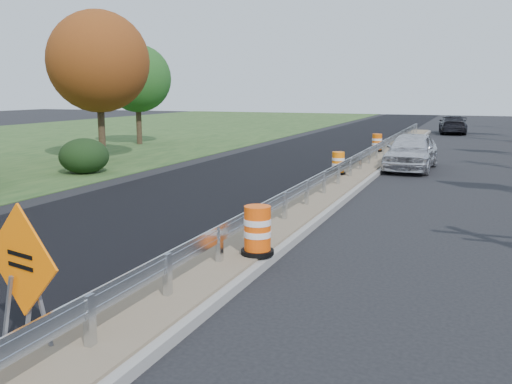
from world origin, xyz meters
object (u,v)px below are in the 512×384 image
(barrel_median_mid, at_px, (338,163))
(car_silver, at_px, (411,151))
(barrel_median_near, at_px, (257,231))
(barrel_median_far, at_px, (377,143))
(caution_sign, at_px, (26,318))
(car_dark_far, at_px, (453,124))

(barrel_median_mid, relative_size, car_silver, 0.18)
(barrel_median_near, height_order, barrel_median_far, barrel_median_near)
(barrel_median_near, bearing_deg, barrel_median_far, 92.96)
(caution_sign, xyz_separation_m, car_dark_far, (3.41, 43.30, 0.21))
(car_silver, relative_size, car_dark_far, 0.96)
(barrel_median_near, xyz_separation_m, car_silver, (1.29, 15.60, 0.13))
(barrel_median_near, bearing_deg, barrel_median_mid, 95.26)
(barrel_median_mid, height_order, car_silver, car_silver)
(car_dark_far, bearing_deg, car_silver, 83.31)
(caution_sign, relative_size, barrel_median_mid, 2.38)
(car_dark_far, bearing_deg, barrel_median_near, 82.11)
(car_dark_far, bearing_deg, barrel_median_far, 75.37)
(barrel_median_near, distance_m, barrel_median_far, 20.57)
(barrel_median_far, bearing_deg, barrel_median_mid, -90.00)
(caution_sign, distance_m, barrel_median_mid, 16.43)
(barrel_median_far, bearing_deg, caution_sign, -90.79)
(barrel_median_near, distance_m, car_silver, 15.65)
(car_silver, height_order, car_dark_far, car_silver)
(barrel_median_near, relative_size, barrel_median_far, 1.05)
(caution_sign, distance_m, car_silver, 20.67)
(barrel_median_mid, bearing_deg, caution_sign, -91.22)
(caution_sign, distance_m, barrel_median_far, 25.44)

